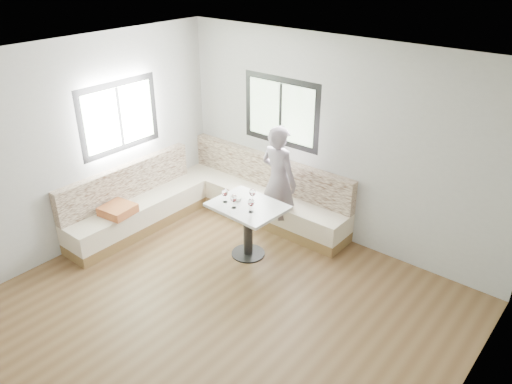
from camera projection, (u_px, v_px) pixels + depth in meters
room at (203, 207)px, 5.04m from camera, size 5.01×5.01×2.81m
banquette at (207, 201)px, 7.45m from camera, size 2.90×2.80×0.95m
table at (248, 218)px, 6.54m from camera, size 0.96×0.76×0.76m
person at (279, 181)px, 6.96m from camera, size 0.63×0.44×1.63m
olive_ramekin at (237, 199)px, 6.56m from camera, size 0.11×0.11×0.04m
wine_glass_a at (225, 193)px, 6.46m from camera, size 0.09×0.09×0.19m
wine_glass_b at (234, 199)px, 6.32m from camera, size 0.09×0.09×0.19m
wine_glass_c at (251, 203)px, 6.22m from camera, size 0.09×0.09×0.19m
wine_glass_d at (252, 193)px, 6.46m from camera, size 0.09×0.09×0.19m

